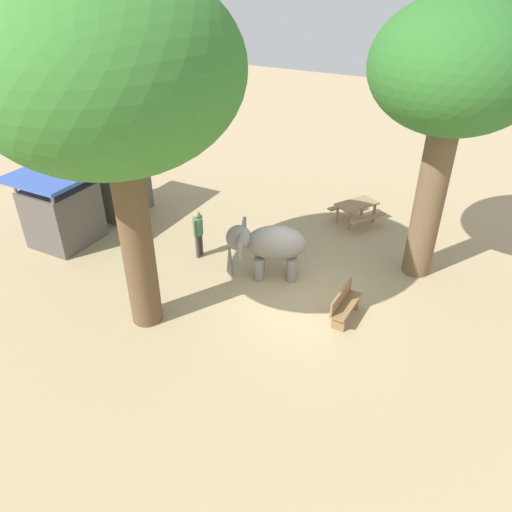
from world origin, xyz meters
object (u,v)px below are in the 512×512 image
at_px(person_handler, 198,231).
at_px(shade_tree_main, 112,76).
at_px(wooden_bench, 344,304).
at_px(elephant, 268,245).
at_px(market_stall_blue, 62,211).
at_px(shade_tree_secondary, 456,72).
at_px(picnic_table_near, 356,208).
at_px(market_stall_teal, 115,184).

distance_m(person_handler, shade_tree_main, 6.41).
height_order(person_handler, wooden_bench, person_handler).
distance_m(elephant, person_handler, 2.48).
bearing_deg(market_stall_blue, person_handler, -74.22).
bearing_deg(shade_tree_secondary, picnic_table_near, 50.41).
xyz_separation_m(wooden_bench, market_stall_teal, (2.19, 9.82, 0.67)).
distance_m(market_stall_blue, market_stall_teal, 2.60).
bearing_deg(wooden_bench, shade_tree_main, -59.67).
bearing_deg(elephant, shade_tree_secondary, -173.22).
bearing_deg(elephant, shade_tree_main, 36.27).
xyz_separation_m(person_handler, shade_tree_secondary, (2.44, -6.48, 5.00)).
relative_size(wooden_bench, picnic_table_near, 0.69).
bearing_deg(shade_tree_secondary, wooden_bench, 159.63).
distance_m(person_handler, market_stall_teal, 4.76).
distance_m(shade_tree_secondary, market_stall_blue, 12.62).
relative_size(shade_tree_main, market_stall_blue, 3.40).
xyz_separation_m(elephant, picnic_table_near, (4.65, -1.30, -0.50)).
xyz_separation_m(person_handler, market_stall_blue, (-1.29, 4.57, 0.19)).
height_order(person_handler, shade_tree_main, shade_tree_main).
height_order(wooden_bench, market_stall_blue, market_stall_blue).
xyz_separation_m(elephant, market_stall_teal, (1.28, 7.05, 0.05)).
height_order(picnic_table_near, market_stall_teal, market_stall_teal).
height_order(picnic_table_near, market_stall_blue, market_stall_blue).
height_order(shade_tree_main, picnic_table_near, shade_tree_main).
bearing_deg(shade_tree_secondary, market_stall_teal, 95.83).
bearing_deg(shade_tree_main, shade_tree_secondary, -45.53).
bearing_deg(shade_tree_main, wooden_bench, -61.95).
bearing_deg(shade_tree_secondary, shade_tree_main, 134.47).
xyz_separation_m(person_handler, wooden_bench, (-0.88, -5.25, -0.48)).
xyz_separation_m(person_handler, shade_tree_main, (-3.39, -0.55, 5.41)).
height_order(person_handler, shade_tree_secondary, shade_tree_secondary).
relative_size(person_handler, shade_tree_main, 0.19).
xyz_separation_m(elephant, shade_tree_main, (-3.41, 1.93, 5.27)).
bearing_deg(wooden_bench, person_handler, -97.28).
bearing_deg(shade_tree_main, picnic_table_near, -21.84).
bearing_deg(person_handler, wooden_bench, -12.29).
height_order(shade_tree_main, market_stall_blue, shade_tree_main).
bearing_deg(wooden_bench, market_stall_teal, -100.30).
distance_m(picnic_table_near, market_stall_teal, 9.02).
height_order(shade_tree_secondary, market_stall_teal, shade_tree_secondary).
bearing_deg(wooden_bench, elephant, -105.85).
relative_size(wooden_bench, market_stall_blue, 0.56).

